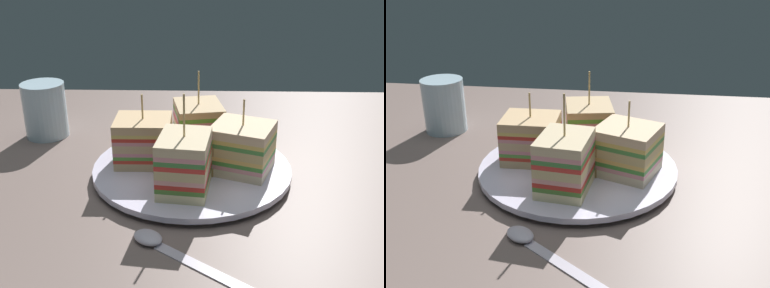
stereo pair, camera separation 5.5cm
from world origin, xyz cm
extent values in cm
cube|color=#7A665F|center=(0.00, 0.00, -0.90)|extent=(124.80, 73.36, 1.80)
cylinder|color=white|center=(0.00, 0.00, 0.30)|extent=(15.98, 15.98, 0.60)
cylinder|color=white|center=(0.00, 0.00, 0.96)|extent=(25.77, 25.77, 0.73)
cube|color=beige|center=(0.70, 6.39, 1.88)|extent=(6.47, 7.82, 1.11)
cube|color=#B2844C|center=(0.27, 2.89, 1.88)|extent=(5.53, 0.95, 1.11)
cube|color=#4A7D2E|center=(0.70, 6.39, 2.72)|extent=(6.47, 7.82, 0.57)
cube|color=red|center=(0.70, 6.39, 3.30)|extent=(6.47, 7.82, 0.57)
cube|color=#ECA298|center=(0.70, 6.39, 3.87)|extent=(6.47, 7.82, 0.57)
cube|color=#D5BC84|center=(0.70, 6.39, 4.71)|extent=(6.47, 7.82, 1.11)
cube|color=#B2844C|center=(0.27, 2.89, 4.71)|extent=(5.53, 0.95, 1.11)
cube|color=red|center=(0.70, 6.39, 5.55)|extent=(6.47, 7.82, 0.57)
cube|color=#428940|center=(0.70, 6.39, 6.13)|extent=(6.47, 7.82, 0.57)
cube|color=pink|center=(0.70, 6.39, 6.70)|extent=(6.47, 7.82, 0.57)
cube|color=beige|center=(0.70, 6.39, 7.54)|extent=(6.47, 7.82, 1.11)
cylinder|color=tan|center=(0.70, 6.39, 10.60)|extent=(0.24, 0.24, 5.00)
cube|color=beige|center=(-6.34, 1.03, 1.89)|extent=(9.14, 8.89, 1.12)
cube|color=#9E7242|center=(-3.05, -0.24, 1.89)|extent=(2.65, 6.29, 1.12)
cube|color=pink|center=(-6.34, 1.03, 2.72)|extent=(9.14, 8.89, 0.55)
cube|color=#48963B|center=(-6.34, 1.03, 3.27)|extent=(9.14, 8.89, 0.55)
cube|color=#EEC15E|center=(-6.34, 1.03, 3.82)|extent=(9.14, 8.89, 0.55)
cube|color=#DABE7B|center=(-6.34, 1.03, 4.66)|extent=(9.14, 8.89, 1.12)
cube|color=#9E7242|center=(-3.05, -0.24, 4.66)|extent=(2.65, 6.29, 1.12)
cube|color=#4B9744|center=(-6.34, 1.03, 5.49)|extent=(9.14, 8.89, 0.55)
cube|color=#EFCD60|center=(-6.34, 1.03, 6.04)|extent=(9.14, 8.89, 0.55)
cube|color=beige|center=(-6.34, 1.03, 6.88)|extent=(9.14, 8.89, 1.12)
cylinder|color=tan|center=(-6.34, 1.03, 9.10)|extent=(0.24, 0.24, 3.32)
cube|color=beige|center=(-0.72, -6.39, 1.78)|extent=(7.49, 8.24, 0.91)
cube|color=#9E7242|center=(-1.38, -2.92, 1.78)|extent=(6.08, 1.43, 0.91)
cube|color=yellow|center=(-0.72, -6.39, 2.53)|extent=(7.49, 8.24, 0.58)
cube|color=#D14631|center=(-0.72, -6.39, 3.11)|extent=(7.49, 8.24, 0.58)
cube|color=#508E3D|center=(-0.72, -6.39, 3.69)|extent=(7.49, 8.24, 0.58)
cube|color=#DDBF8B|center=(-0.72, -6.39, 4.44)|extent=(7.49, 8.24, 0.91)
cube|color=#9E7242|center=(-1.38, -2.92, 4.44)|extent=(6.08, 1.43, 0.91)
cube|color=#D43E36|center=(-0.72, -6.39, 5.19)|extent=(7.49, 8.24, 0.58)
cube|color=pink|center=(-0.72, -6.39, 5.77)|extent=(7.49, 8.24, 0.58)
cube|color=#54A036|center=(-0.72, -6.39, 6.36)|extent=(7.49, 8.24, 0.58)
cube|color=#D5B282|center=(-0.72, -6.39, 7.10)|extent=(7.49, 8.24, 0.91)
cylinder|color=tan|center=(-0.72, -6.39, 9.88)|extent=(0.24, 0.24, 4.64)
cube|color=#D3B584|center=(6.35, -0.98, 1.85)|extent=(7.26, 6.43, 1.06)
cube|color=#9E7242|center=(2.83, -1.02, 1.85)|extent=(0.36, 6.22, 1.06)
cube|color=red|center=(6.35, -0.98, 2.62)|extent=(7.26, 6.43, 0.48)
cube|color=#58A33E|center=(6.35, -0.98, 3.10)|extent=(7.26, 6.43, 0.48)
cube|color=pink|center=(6.35, -0.98, 3.58)|extent=(7.26, 6.43, 0.48)
cube|color=#D8B386|center=(6.35, -0.98, 4.34)|extent=(7.26, 6.43, 1.06)
cube|color=#B2844C|center=(2.83, -1.02, 4.34)|extent=(0.36, 6.22, 1.06)
cube|color=pink|center=(6.35, -0.98, 5.11)|extent=(7.26, 6.43, 0.48)
cube|color=red|center=(6.35, -0.98, 5.59)|extent=(7.26, 6.43, 0.48)
cube|color=#E2C561|center=(6.35, -0.98, 6.07)|extent=(7.26, 6.43, 0.48)
cube|color=#DEB582|center=(6.35, -0.98, 6.84)|extent=(7.26, 6.43, 1.06)
cylinder|color=tan|center=(6.35, -0.98, 8.99)|extent=(0.24, 0.24, 3.26)
cylinder|color=#DDCF73|center=(0.18, 1.12, 1.66)|extent=(3.80, 3.76, 1.13)
cylinder|color=#F4C870|center=(1.00, 0.27, 2.20)|extent=(3.48, 3.45, 0.92)
cylinder|color=#E6BC73|center=(2.44, 0.76, 2.39)|extent=(4.70, 4.68, 0.83)
cube|color=silver|center=(-2.01, 19.57, 0.12)|extent=(10.73, 8.35, 0.25)
ellipsoid|color=silver|center=(4.06, 15.09, 0.50)|extent=(4.04, 3.85, 1.00)
cylinder|color=silver|center=(23.12, -12.53, 4.25)|extent=(6.54, 6.54, 8.49)
cylinder|color=#9E4F3B|center=(23.12, -12.53, 1.76)|extent=(6.01, 6.01, 3.52)
camera|label=1|loc=(-1.61, 54.33, 28.42)|focal=43.31mm
camera|label=2|loc=(-7.06, 53.90, 28.42)|focal=43.31mm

